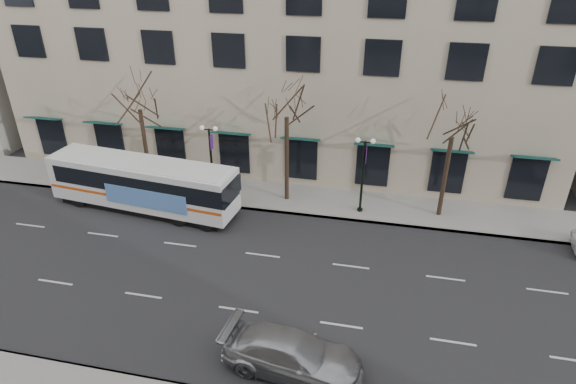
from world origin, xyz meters
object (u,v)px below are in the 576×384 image
(tree_far_right, at_px, (454,122))
(lamp_post_right, at_px, (363,172))
(tree_far_mid, at_px, (287,102))
(silver_car, at_px, (293,354))
(city_bus, at_px, (144,184))
(lamp_post_left, at_px, (211,158))
(tree_far_left, at_px, (138,96))

(tree_far_right, height_order, lamp_post_right, tree_far_right)
(tree_far_mid, relative_size, silver_car, 1.45)
(city_bus, bearing_deg, lamp_post_right, 16.32)
(lamp_post_left, relative_size, silver_car, 0.88)
(tree_far_mid, bearing_deg, lamp_post_left, -173.15)
(tree_far_right, bearing_deg, tree_far_left, 180.00)
(tree_far_right, bearing_deg, lamp_post_right, -173.15)
(tree_far_mid, bearing_deg, silver_car, -76.85)
(tree_far_left, distance_m, silver_car, 20.21)
(lamp_post_left, bearing_deg, lamp_post_right, 0.00)
(city_bus, bearing_deg, tree_far_right, 15.50)
(city_bus, bearing_deg, lamp_post_left, 38.91)
(tree_far_right, xyz_separation_m, lamp_post_left, (-14.99, -0.60, -3.48))
(city_bus, bearing_deg, tree_far_left, 118.47)
(lamp_post_right, relative_size, silver_car, 0.88)
(tree_far_left, distance_m, tree_far_right, 20.00)
(tree_far_mid, height_order, city_bus, tree_far_mid)
(tree_far_mid, relative_size, tree_far_right, 1.06)
(tree_far_mid, bearing_deg, lamp_post_right, -6.83)
(tree_far_right, height_order, lamp_post_left, tree_far_right)
(lamp_post_left, height_order, lamp_post_right, same)
(tree_far_left, relative_size, tree_far_right, 1.03)
(tree_far_left, distance_m, lamp_post_right, 15.48)
(tree_far_mid, relative_size, lamp_post_left, 1.64)
(silver_car, bearing_deg, tree_far_mid, 19.89)
(tree_far_right, relative_size, city_bus, 0.63)
(tree_far_left, relative_size, lamp_post_left, 1.60)
(lamp_post_left, relative_size, lamp_post_right, 1.00)
(lamp_post_left, xyz_separation_m, city_bus, (-3.79, -2.41, -1.08))
(tree_far_left, height_order, lamp_post_left, tree_far_left)
(tree_far_right, bearing_deg, silver_car, -115.51)
(lamp_post_left, distance_m, city_bus, 4.62)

